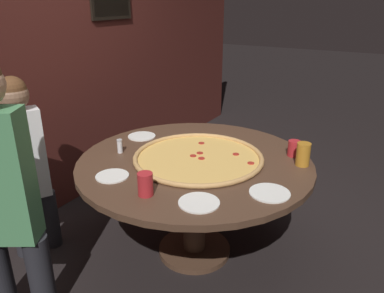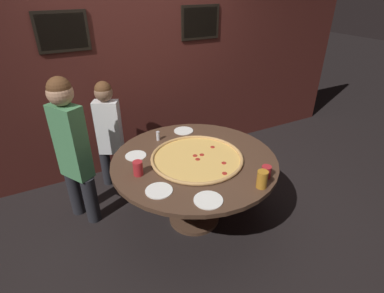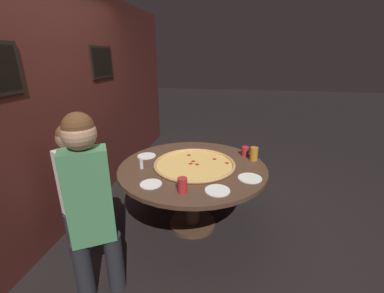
% 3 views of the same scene
% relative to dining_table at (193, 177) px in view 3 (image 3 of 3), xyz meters
% --- Properties ---
extents(ground_plane, '(24.00, 24.00, 0.00)m').
position_rel_dining_table_xyz_m(ground_plane, '(0.00, 0.00, -0.61)').
color(ground_plane, black).
extents(back_wall, '(6.40, 0.08, 2.60)m').
position_rel_dining_table_xyz_m(back_wall, '(0.00, 1.38, 0.70)').
color(back_wall, '#4C1E19').
rests_on(back_wall, ground_plane).
extents(dining_table, '(1.55, 1.55, 0.74)m').
position_rel_dining_table_xyz_m(dining_table, '(0.00, 0.00, 0.00)').
color(dining_table, '#4C3323').
rests_on(dining_table, ground_plane).
extents(giant_pizza, '(0.87, 0.87, 0.03)m').
position_rel_dining_table_xyz_m(giant_pizza, '(0.02, -0.02, 0.15)').
color(giant_pizza, '#EAB75B').
rests_on(giant_pizza, dining_table).
extents(drink_cup_far_left, '(0.09, 0.09, 0.15)m').
position_rel_dining_table_xyz_m(drink_cup_far_left, '(0.27, -0.64, 0.21)').
color(drink_cup_far_left, '#BC7A23').
rests_on(drink_cup_far_left, dining_table).
extents(drink_cup_near_left, '(0.08, 0.08, 0.11)m').
position_rel_dining_table_xyz_m(drink_cup_near_left, '(0.39, -0.55, 0.19)').
color(drink_cup_near_left, '#B22328').
rests_on(drink_cup_near_left, dining_table).
extents(drink_cup_far_right, '(0.08, 0.08, 0.13)m').
position_rel_dining_table_xyz_m(drink_cup_far_right, '(-0.55, -0.01, 0.20)').
color(drink_cup_far_right, '#B22328').
rests_on(drink_cup_far_right, dining_table).
extents(white_plate_near_front, '(0.20, 0.20, 0.01)m').
position_rel_dining_table_xyz_m(white_plate_near_front, '(-0.47, 0.30, 0.14)').
color(white_plate_near_front, white).
rests_on(white_plate_near_front, dining_table).
extents(white_plate_right_side, '(0.21, 0.21, 0.01)m').
position_rel_dining_table_xyz_m(white_plate_right_side, '(0.17, 0.57, 0.14)').
color(white_plate_right_side, white).
rests_on(white_plate_right_side, dining_table).
extents(white_plate_beside_cup, '(0.22, 0.22, 0.01)m').
position_rel_dining_table_xyz_m(white_plate_beside_cup, '(-0.48, -0.30, 0.14)').
color(white_plate_beside_cup, white).
rests_on(white_plate_beside_cup, dining_table).
extents(white_plate_left_side, '(0.23, 0.23, 0.01)m').
position_rel_dining_table_xyz_m(white_plate_left_side, '(-0.20, -0.59, 0.14)').
color(white_plate_left_side, white).
rests_on(white_plate_left_side, dining_table).
extents(condiment_shaker, '(0.04, 0.04, 0.10)m').
position_rel_dining_table_xyz_m(condiment_shaker, '(-0.16, 0.51, 0.18)').
color(condiment_shaker, silver).
rests_on(condiment_shaker, dining_table).
extents(diner_centre_back, '(0.34, 0.26, 1.29)m').
position_rel_dining_table_xyz_m(diner_centre_back, '(-0.55, 1.01, 0.13)').
color(diner_centre_back, '#232328').
rests_on(diner_centre_back, ground_plane).
extents(diner_far_right, '(0.31, 0.39, 1.51)m').
position_rel_dining_table_xyz_m(diner_far_right, '(-0.99, 0.58, 0.25)').
color(diner_far_right, '#232328').
rests_on(diner_far_right, ground_plane).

